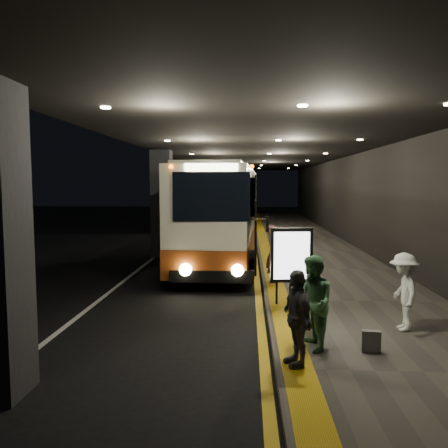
{
  "coord_description": "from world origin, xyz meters",
  "views": [
    {
      "loc": [
        2.06,
        -13.84,
        3.01
      ],
      "look_at": [
        1.27,
        0.52,
        1.7
      ],
      "focal_mm": 35.0,
      "sensor_mm": 36.0,
      "label": 1
    }
  ],
  "objects": [
    {
      "name": "ground",
      "position": [
        0.0,
        0.0,
        0.0
      ],
      "size": [
        90.0,
        90.0,
        0.0
      ],
      "primitive_type": "plane",
      "color": "black"
    },
    {
      "name": "kerb_stripe_yellow",
      "position": [
        2.35,
        5.0,
        0.01
      ],
      "size": [
        0.18,
        50.0,
        0.01
      ],
      "primitive_type": "cube",
      "color": "gold",
      "rests_on": "ground"
    },
    {
      "name": "stanchion_post",
      "position": [
        2.75,
        -3.59,
        0.69
      ],
      "size": [
        0.05,
        0.05,
        1.08
      ],
      "primitive_type": "cylinder",
      "color": "black",
      "rests_on": "sidewalk"
    },
    {
      "name": "passenger_waiting_grey",
      "position": [
        2.83,
        -7.1,
        0.92
      ],
      "size": [
        0.71,
        1.0,
        1.54
      ],
      "primitive_type": "imported",
      "rotation": [
        0.0,
        0.0,
        -1.26
      ],
      "color": "#535157",
      "rests_on": "sidewalk"
    },
    {
      "name": "passenger_waiting_white",
      "position": [
        5.11,
        -5.28,
        0.92
      ],
      "size": [
        0.53,
        1.02,
        1.53
      ],
      "primitive_type": "imported",
      "rotation": [
        0.0,
        0.0,
        -1.65
      ],
      "color": "white",
      "rests_on": "sidewalk"
    },
    {
      "name": "passenger_boarding",
      "position": [
        2.8,
        -1.22,
        0.99
      ],
      "size": [
        0.48,
        0.66,
        1.67
      ],
      "primitive_type": "imported",
      "rotation": [
        0.0,
        0.0,
        1.44
      ],
      "color": "#AB584F",
      "rests_on": "sidewalk"
    },
    {
      "name": "coach_main",
      "position": [
        1.08,
        3.39,
        1.72
      ],
      "size": [
        2.83,
        11.55,
        3.57
      ],
      "rotation": [
        0.0,
        0.0,
        -0.04
      ],
      "color": "beige",
      "rests_on": "ground"
    },
    {
      "name": "canopy",
      "position": [
        2.5,
        5.0,
        4.6
      ],
      "size": [
        9.0,
        50.0,
        0.4
      ],
      "primitive_type": "cube",
      "color": "black",
      "rests_on": "support_columns"
    },
    {
      "name": "info_sign",
      "position": [
        3.0,
        -4.49,
        1.45
      ],
      "size": [
        0.92,
        0.23,
        1.93
      ],
      "rotation": [
        0.0,
        0.0,
        0.13
      ],
      "color": "black",
      "rests_on": "sidewalk"
    },
    {
      "name": "tactile_strip",
      "position": [
        2.85,
        5.0,
        0.16
      ],
      "size": [
        0.5,
        50.0,
        0.01
      ],
      "primitive_type": "cube",
      "color": "gold",
      "rests_on": "sidewalk"
    },
    {
      "name": "terminal_wall",
      "position": [
        7.0,
        5.0,
        3.0
      ],
      "size": [
        0.1,
        50.0,
        6.0
      ],
      "primitive_type": "cube",
      "color": "black",
      "rests_on": "ground"
    },
    {
      "name": "sidewalk",
      "position": [
        4.75,
        5.0,
        0.07
      ],
      "size": [
        4.5,
        50.0,
        0.15
      ],
      "primitive_type": "cube",
      "color": "#514C44",
      "rests_on": "ground"
    },
    {
      "name": "coach_second",
      "position": [
        1.05,
        19.54,
        1.76
      ],
      "size": [
        3.22,
        11.82,
        3.67
      ],
      "rotation": [
        0.0,
        0.0,
        -0.07
      ],
      "color": "beige",
      "rests_on": "ground"
    },
    {
      "name": "passenger_waiting_green",
      "position": [
        3.18,
        -6.4,
        0.97
      ],
      "size": [
        0.63,
        0.87,
        1.64
      ],
      "primitive_type": "imported",
      "rotation": [
        0.0,
        0.0,
        -1.39
      ],
      "color": "#478151",
      "rests_on": "sidewalk"
    },
    {
      "name": "lane_line_white",
      "position": [
        -1.8,
        5.0,
        0.01
      ],
      "size": [
        0.12,
        50.0,
        0.01
      ],
      "primitive_type": "cube",
      "color": "silver",
      "rests_on": "ground"
    },
    {
      "name": "bag_plain",
      "position": [
        3.15,
        -5.79,
        0.29
      ],
      "size": [
        0.24,
        0.15,
        0.29
      ],
      "primitive_type": "cube",
      "rotation": [
        0.0,
        0.0,
        -0.08
      ],
      "color": "silver",
      "rests_on": "sidewalk"
    },
    {
      "name": "bag_polka",
      "position": [
        4.17,
        -6.48,
        0.34
      ],
      "size": [
        0.32,
        0.18,
        0.37
      ],
      "primitive_type": "cube",
      "rotation": [
        0.0,
        0.0,
        -0.15
      ],
      "color": "black",
      "rests_on": "sidewalk"
    },
    {
      "name": "support_columns",
      "position": [
        -1.5,
        4.0,
        2.2
      ],
      "size": [
        0.8,
        24.8,
        4.4
      ],
      "color": "black",
      "rests_on": "ground"
    }
  ]
}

